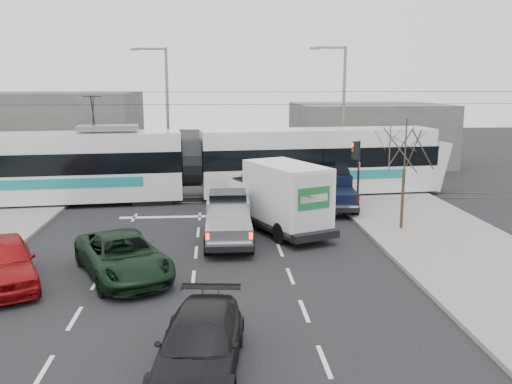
{
  "coord_description": "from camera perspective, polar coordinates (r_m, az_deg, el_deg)",
  "views": [
    {
      "loc": [
        -0.89,
        -20.97,
        6.66
      ],
      "look_at": [
        0.96,
        3.17,
        1.8
      ],
      "focal_mm": 38.0,
      "sensor_mm": 36.0,
      "label": 1
    }
  ],
  "objects": [
    {
      "name": "sidewalk_right",
      "position": [
        24.11,
        20.12,
        -5.22
      ],
      "size": [
        6.0,
        60.0,
        0.15
      ],
      "primitive_type": "cube",
      "color": "gray",
      "rests_on": "ground"
    },
    {
      "name": "street_lamp_near",
      "position": [
        35.96,
        8.91,
        8.75
      ],
      "size": [
        2.38,
        0.25,
        9.0
      ],
      "color": "slate",
      "rests_on": "ground"
    },
    {
      "name": "tram",
      "position": [
        31.54,
        -6.95,
        2.98
      ],
      "size": [
        29.37,
        5.83,
        5.96
      ],
      "rotation": [
        0.0,
        0.0,
        0.1
      ],
      "color": "white",
      "rests_on": "ground"
    },
    {
      "name": "bare_tree",
      "position": [
        25.13,
        15.44,
        4.38
      ],
      "size": [
        2.4,
        2.4,
        5.0
      ],
      "color": "#47382B",
      "rests_on": "ground"
    },
    {
      "name": "box_truck",
      "position": [
        24.58,
        2.56,
        -0.6
      ],
      "size": [
        4.54,
        6.73,
        3.19
      ],
      "rotation": [
        0.0,
        0.0,
        0.41
      ],
      "color": "black",
      "rests_on": "ground"
    },
    {
      "name": "building_left",
      "position": [
        45.08,
        -21.4,
        5.92
      ],
      "size": [
        14.0,
        10.0,
        6.0
      ],
      "primitive_type": "cube",
      "color": "slate",
      "rests_on": "ground"
    },
    {
      "name": "red_car",
      "position": [
        20.06,
        -25.1,
        -6.67
      ],
      "size": [
        3.72,
        5.23,
        1.65
      ],
      "primitive_type": "imported",
      "rotation": [
        0.0,
        0.0,
        0.41
      ],
      "color": "maroon",
      "rests_on": "ground"
    },
    {
      "name": "dark_car",
      "position": [
        13.17,
        -5.94,
        -15.72
      ],
      "size": [
        2.45,
        4.89,
        1.36
      ],
      "primitive_type": "imported",
      "rotation": [
        0.0,
        0.0,
        -0.12
      ],
      "color": "black",
      "rests_on": "ground"
    },
    {
      "name": "silver_pickup",
      "position": [
        23.37,
        -2.95,
        -2.71
      ],
      "size": [
        2.03,
        5.5,
        1.99
      ],
      "rotation": [
        0.0,
        0.0,
        -0.01
      ],
      "color": "black",
      "rests_on": "ground"
    },
    {
      "name": "traffic_signal",
      "position": [
        28.71,
        10.53,
        3.31
      ],
      "size": [
        0.44,
        0.44,
        3.6
      ],
      "color": "black",
      "rests_on": "ground"
    },
    {
      "name": "building_right",
      "position": [
        46.97,
        11.62,
        6.04
      ],
      "size": [
        12.0,
        10.0,
        5.0
      ],
      "primitive_type": "cube",
      "color": "slate",
      "rests_on": "ground"
    },
    {
      "name": "street_lamp_far",
      "position": [
        37.15,
        -9.59,
        8.81
      ],
      "size": [
        2.38,
        0.25,
        9.0
      ],
      "color": "slate",
      "rests_on": "ground"
    },
    {
      "name": "catenary",
      "position": [
        31.11,
        -2.75,
        6.21
      ],
      "size": [
        60.0,
        0.2,
        7.0
      ],
      "color": "black",
      "rests_on": "ground"
    },
    {
      "name": "navy_pickup",
      "position": [
        29.56,
        8.24,
        0.28
      ],
      "size": [
        2.34,
        5.19,
        2.12
      ],
      "rotation": [
        0.0,
        0.0,
        -0.09
      ],
      "color": "black",
      "rests_on": "ground"
    },
    {
      "name": "ground",
      "position": [
        22.02,
        -1.88,
        -6.26
      ],
      "size": [
        120.0,
        120.0,
        0.0
      ],
      "primitive_type": "plane",
      "color": "black",
      "rests_on": "ground"
    },
    {
      "name": "rails",
      "position": [
        31.69,
        -2.68,
        -0.78
      ],
      "size": [
        60.0,
        1.6,
        0.03
      ],
      "primitive_type": "cube",
      "color": "#33302D",
      "rests_on": "ground"
    },
    {
      "name": "green_car",
      "position": [
        19.62,
        -13.86,
        -6.54
      ],
      "size": [
        4.45,
        5.89,
        1.49
      ],
      "primitive_type": "imported",
      "rotation": [
        0.0,
        0.0,
        0.42
      ],
      "color": "black",
      "rests_on": "ground"
    }
  ]
}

